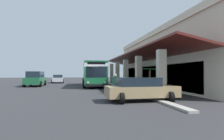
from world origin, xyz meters
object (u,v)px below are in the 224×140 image
transit_bus (93,72)px  parked_sedan_tan (141,89)px  parked_suv_green (35,79)px  potted_palm (150,85)px  pedestrian (115,83)px  parked_sedan_silver (58,79)px

transit_bus → parked_sedan_tan: size_ratio=2.52×
parked_sedan_tan → parked_suv_green: (-15.61, -9.52, 0.27)m
potted_palm → pedestrian: bearing=-78.7°
transit_bus → pedestrian: 10.14m
parked_sedan_tan → parked_suv_green: 18.29m
transit_bus → parked_suv_green: size_ratio=2.34×
parked_suv_green → potted_palm: size_ratio=2.16×
parked_sedan_silver → pedestrian: bearing=18.9°
transit_bus → parked_sedan_tan: (14.63, 1.86, -1.10)m
parked_sedan_silver → pedestrian: pedestrian is taller
transit_bus → potted_palm: 10.46m
parked_sedan_tan → potted_palm: size_ratio=2.01×
parked_sedan_tan → parked_sedan_silver: same height
potted_palm → transit_bus: bearing=-154.4°
parked_sedan_silver → parked_sedan_tan: bearing=17.1°
parked_sedan_silver → potted_palm: 21.61m
parked_sedan_tan → potted_palm: bearing=153.5°
parked_suv_green → parked_sedan_silver: parked_suv_green is taller
parked_suv_green → parked_sedan_silver: 8.98m
transit_bus → parked_suv_green: bearing=-97.3°
transit_bus → potted_palm: bearing=25.6°
parked_sedan_silver → potted_palm: bearing=27.9°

